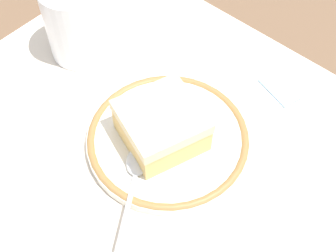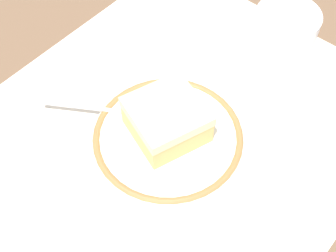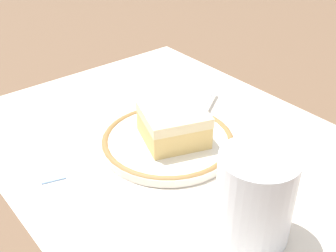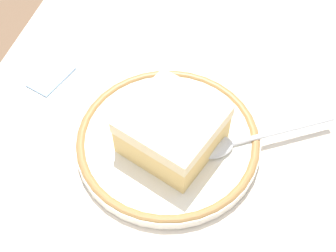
{
  "view_description": "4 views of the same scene",
  "coord_description": "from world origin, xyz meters",
  "px_view_note": "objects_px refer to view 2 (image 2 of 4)",
  "views": [
    {
      "loc": [
        0.18,
        -0.21,
        0.44
      ],
      "look_at": [
        -0.01,
        0.01,
        0.03
      ],
      "focal_mm": 49.69,
      "sensor_mm": 36.0,
      "label": 1
    },
    {
      "loc": [
        0.23,
        0.21,
        0.47
      ],
      "look_at": [
        -0.01,
        0.01,
        0.03
      ],
      "focal_mm": 49.84,
      "sensor_mm": 36.0,
      "label": 2
    },
    {
      "loc": [
        -0.38,
        0.31,
        0.33
      ],
      "look_at": [
        -0.01,
        0.01,
        0.03
      ],
      "focal_mm": 46.04,
      "sensor_mm": 36.0,
      "label": 3
    },
    {
      "loc": [
        -0.25,
        -0.06,
        0.38
      ],
      "look_at": [
        -0.01,
        0.01,
        0.03
      ],
      "focal_mm": 48.58,
      "sensor_mm": 36.0,
      "label": 4
    }
  ],
  "objects_px": {
    "spoon": "(125,111)",
    "cup": "(280,48)",
    "cake_slice": "(168,121)",
    "sugar_packet": "(246,249)",
    "plate": "(168,138)"
  },
  "relations": [
    {
      "from": "spoon",
      "to": "cup",
      "type": "xyz_separation_m",
      "value": [
        -0.19,
        0.1,
        0.03
      ]
    },
    {
      "from": "spoon",
      "to": "cup",
      "type": "bearing_deg",
      "value": 153.1
    },
    {
      "from": "cake_slice",
      "to": "cup",
      "type": "distance_m",
      "value": 0.18
    },
    {
      "from": "cup",
      "to": "spoon",
      "type": "bearing_deg",
      "value": -26.9
    },
    {
      "from": "spoon",
      "to": "sugar_packet",
      "type": "xyz_separation_m",
      "value": [
        0.04,
        0.21,
        -0.01
      ]
    },
    {
      "from": "cake_slice",
      "to": "sugar_packet",
      "type": "distance_m",
      "value": 0.16
    },
    {
      "from": "cake_slice",
      "to": "spoon",
      "type": "distance_m",
      "value": 0.06
    },
    {
      "from": "sugar_packet",
      "to": "cup",
      "type": "bearing_deg",
      "value": -153.42
    },
    {
      "from": "plate",
      "to": "cake_slice",
      "type": "distance_m",
      "value": 0.03
    },
    {
      "from": "plate",
      "to": "cup",
      "type": "relative_size",
      "value": 1.84
    },
    {
      "from": "cup",
      "to": "sugar_packet",
      "type": "xyz_separation_m",
      "value": [
        0.23,
        0.11,
        -0.04
      ]
    },
    {
      "from": "cake_slice",
      "to": "sugar_packet",
      "type": "xyz_separation_m",
      "value": [
        0.06,
        0.15,
        -0.03
      ]
    },
    {
      "from": "plate",
      "to": "cup",
      "type": "height_order",
      "value": "cup"
    },
    {
      "from": "plate",
      "to": "cake_slice",
      "type": "height_order",
      "value": "cake_slice"
    },
    {
      "from": "plate",
      "to": "spoon",
      "type": "bearing_deg",
      "value": -81.79
    }
  ]
}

